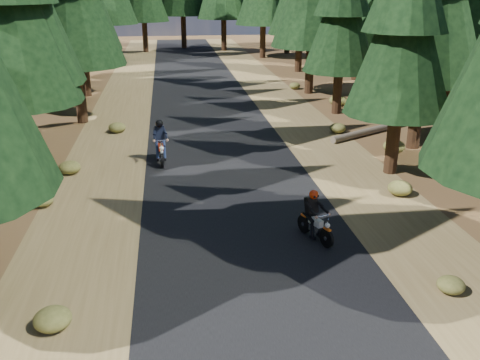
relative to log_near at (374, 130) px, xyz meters
name	(u,v)px	position (x,y,z in m)	size (l,w,h in m)	color
ground	(247,235)	(-7.52, -9.87, -0.16)	(120.00, 120.00, 0.00)	#4B331A
road	(227,175)	(-7.52, -4.87, -0.15)	(6.00, 100.00, 0.01)	black
shoulder_l	(99,181)	(-12.12, -4.87, -0.16)	(3.20, 100.00, 0.01)	brown
shoulder_r	(348,170)	(-2.92, -4.87, -0.16)	(3.20, 100.00, 0.01)	brown
log_near	(374,130)	(0.00, 0.00, 0.00)	(0.32, 0.32, 5.67)	#4C4233
understory_shrubs	(267,148)	(-5.59, -2.49, 0.09)	(15.90, 32.18, 0.62)	#474C1E
rider_lead	(315,224)	(-5.72, -10.41, 0.32)	(1.02, 1.65, 1.41)	beige
rider_follow	(161,149)	(-9.92, -3.03, 0.40)	(0.68, 1.91, 1.67)	#97230A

